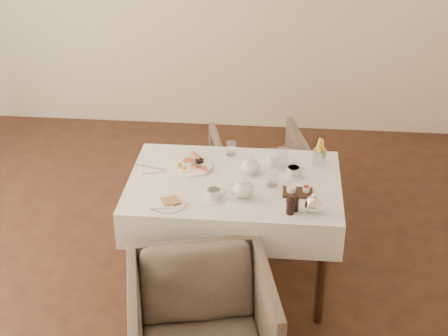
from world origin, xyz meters
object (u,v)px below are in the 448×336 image
armchair_near (202,329)px  breakfast_plate (190,164)px  armchair_far (258,171)px  table (234,197)px  teapot_centre (250,165)px

armchair_near → breakfast_plate: 1.12m
armchair_far → table: bearing=68.3°
armchair_near → teapot_centre: teapot_centre is taller
armchair_far → breakfast_plate: size_ratio=2.25×
table → teapot_centre: bearing=44.4°
breakfast_plate → teapot_centre: size_ratio=1.89×
table → armchair_near: table is taller
armchair_near → teapot_centre: (0.19, 0.95, 0.47)m
armchair_near → armchair_far: 1.80m
table → armchair_far: 0.99m
table → armchair_near: (-0.10, -0.86, -0.29)m
armchair_near → teapot_centre: size_ratio=4.77×
armchair_far → teapot_centre: teapot_centre is taller
breakfast_plate → armchair_near: bearing=-88.9°
teapot_centre → breakfast_plate: bearing=178.6°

